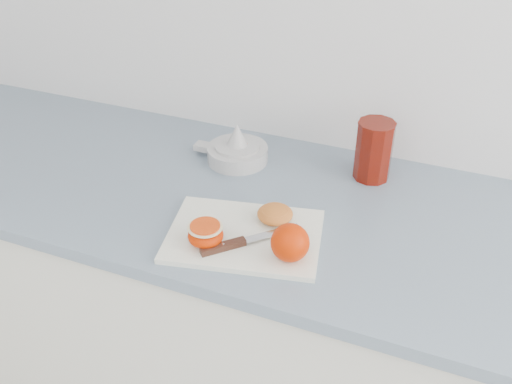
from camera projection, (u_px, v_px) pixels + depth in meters
counter at (253, 330)px, 1.56m from camera, size 2.54×0.64×0.89m
cutting_board at (244, 236)px, 1.18m from camera, size 0.35×0.28×0.01m
whole_orange at (290, 243)px, 1.09m from camera, size 0.08×0.08×0.08m
half_orange at (206, 234)px, 1.14m from camera, size 0.07×0.07×0.05m
squeezed_shell at (275, 214)px, 1.21m from camera, size 0.08×0.08×0.03m
paring_knife at (232, 244)px, 1.14m from camera, size 0.17×0.17×0.01m
citrus_juicer at (237, 151)px, 1.44m from camera, size 0.20×0.15×0.10m
red_tumbler at (374, 153)px, 1.35m from camera, size 0.09×0.09×0.15m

